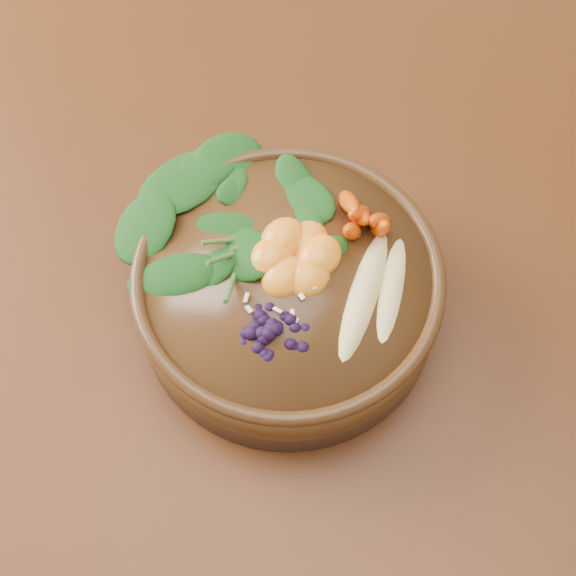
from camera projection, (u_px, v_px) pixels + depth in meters
name	position (u px, v px, depth m)	size (l,w,h in m)	color
ground	(234.00, 432.00, 1.42)	(4.00, 4.00, 0.00)	#381E0F
dining_table	(197.00, 237.00, 0.84)	(1.60, 0.90, 0.75)	#331C0C
stoneware_bowl	(288.00, 294.00, 0.67)	(0.25, 0.25, 0.07)	#452911
kale_heap	(259.00, 197.00, 0.65)	(0.16, 0.15, 0.04)	#154B13
carrot_cluster	(366.00, 194.00, 0.63)	(0.05, 0.05, 0.07)	#D33E03
banana_halves	(379.00, 285.00, 0.62)	(0.08, 0.15, 0.02)	#E0CC84
mandarin_cluster	(295.00, 249.00, 0.63)	(0.07, 0.08, 0.03)	orange
blueberry_pile	(273.00, 322.00, 0.60)	(0.12, 0.09, 0.03)	black
coconut_flakes	(284.00, 291.00, 0.63)	(0.08, 0.06, 0.01)	white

